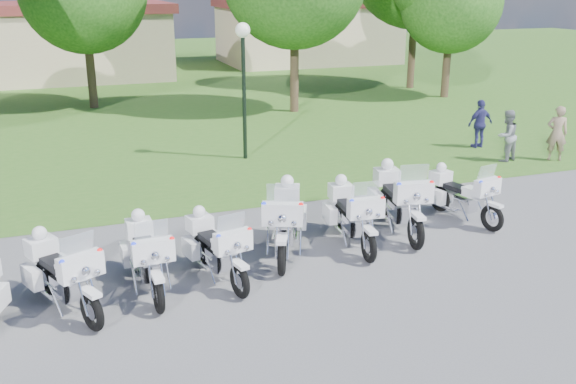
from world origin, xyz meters
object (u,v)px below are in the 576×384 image
object	(u,v)px
motorcycle_7	(462,194)
lamp_post	(243,57)
motorcycle_1	(62,273)
motorcycle_5	(352,213)
motorcycle_3	(216,247)
bystander_b	(507,136)
motorcycle_2	(147,255)
motorcycle_6	(398,199)
motorcycle_4	(285,219)
bystander_a	(557,134)
bystander_c	(480,124)

from	to	relation	value
motorcycle_7	lamp_post	world-z (taller)	lamp_post
motorcycle_1	motorcycle_5	distance (m)	5.82
motorcycle_3	bystander_b	distance (m)	11.35
motorcycle_1	motorcycle_2	distance (m)	1.46
motorcycle_2	motorcycle_5	xyz separation A→B (m)	(4.31, 0.66, 0.01)
motorcycle_7	motorcycle_6	bearing A→B (deg)	-9.29
motorcycle_4	bystander_a	world-z (taller)	motorcycle_4
motorcycle_3	motorcycle_4	bearing A→B (deg)	-168.67
bystander_a	bystander_b	bearing A→B (deg)	14.78
lamp_post	bystander_a	distance (m)	9.77
bystander_b	bystander_c	size ratio (longest dim) A/B	0.99
motorcycle_3	bystander_b	bearing A→B (deg)	-166.46
lamp_post	bystander_b	size ratio (longest dim) A/B	2.61
motorcycle_2	bystander_b	xyz separation A→B (m)	(11.47, 4.94, 0.14)
motorcycle_5	motorcycle_6	xyz separation A→B (m)	(1.27, 0.33, 0.07)
motorcycle_7	bystander_b	world-z (taller)	bystander_b
bystander_b	bystander_c	world-z (taller)	bystander_c
motorcycle_1	motorcycle_2	size ratio (longest dim) A/B	0.94
motorcycle_3	motorcycle_7	world-z (taller)	motorcycle_3
bystander_a	motorcycle_4	bearing A→B (deg)	51.85
motorcycle_5	bystander_c	bearing A→B (deg)	-136.00
motorcycle_2	bystander_b	size ratio (longest dim) A/B	1.46
lamp_post	bystander_a	bearing A→B (deg)	-21.06
motorcycle_4	motorcycle_7	bearing A→B (deg)	-151.86
motorcycle_6	lamp_post	size ratio (longest dim) A/B	0.63
motorcycle_2	bystander_c	size ratio (longest dim) A/B	1.45
bystander_b	motorcycle_5	bearing A→B (deg)	12.92
bystander_c	motorcycle_1	bearing A→B (deg)	23.61
motorcycle_4	bystander_c	xyz separation A→B (m)	(8.89, 5.95, 0.08)
motorcycle_2	motorcycle_3	world-z (taller)	motorcycle_2
motorcycle_1	motorcycle_3	bearing A→B (deg)	162.12
motorcycle_1	motorcycle_2	world-z (taller)	motorcycle_1
motorcycle_6	bystander_b	xyz separation A→B (m)	(5.89, 3.95, 0.06)
motorcycle_3	lamp_post	bearing A→B (deg)	-122.02
bystander_a	bystander_c	bearing A→B (deg)	-29.02
bystander_c	motorcycle_4	bearing A→B (deg)	29.60
motorcycle_4	motorcycle_5	world-z (taller)	motorcycle_4
motorcycle_3	motorcycle_2	bearing A→B (deg)	-12.46
motorcycle_5	bystander_c	size ratio (longest dim) A/B	1.48
motorcycle_5	motorcycle_7	bearing A→B (deg)	-166.13
motorcycle_7	bystander_a	xyz separation A→B (m)	(5.66, 3.38, 0.23)
motorcycle_2	motorcycle_3	size ratio (longest dim) A/B	1.06
motorcycle_1	bystander_c	size ratio (longest dim) A/B	1.37
lamp_post	motorcycle_1	bearing A→B (deg)	-123.92
motorcycle_1	bystander_c	bearing A→B (deg)	-176.36
motorcycle_1	lamp_post	bearing A→B (deg)	-148.08
motorcycle_7	bystander_c	xyz separation A→B (m)	(4.44, 5.52, 0.18)
motorcycle_2	bystander_a	size ratio (longest dim) A/B	1.37
motorcycle_2	motorcycle_6	distance (m)	5.67
motorcycle_2	motorcycle_5	world-z (taller)	motorcycle_5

